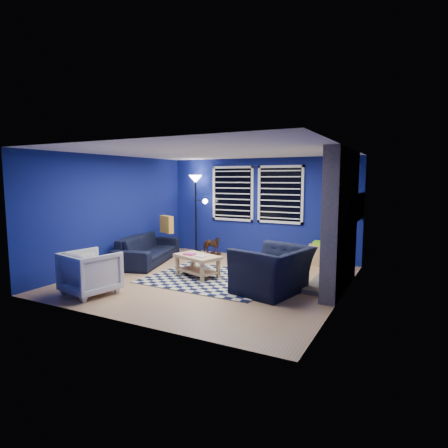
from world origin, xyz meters
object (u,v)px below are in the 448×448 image
(armchair_bent, at_px, (91,273))
(floor_lamp, at_px, (196,189))
(tv, at_px, (358,207))
(coffee_table, at_px, (197,261))
(rocking_horse, at_px, (211,245))
(cabinet, at_px, (321,255))
(sofa, at_px, (148,249))
(armchair_big, at_px, (273,270))

(armchair_bent, bearing_deg, floor_lamp, -73.86)
(tv, distance_m, coffee_table, 3.58)
(rocking_horse, distance_m, floor_lamp, 1.57)
(armchair_bent, relative_size, rocking_horse, 1.58)
(tv, xyz_separation_m, cabinet, (-0.81, 0.25, -1.15))
(floor_lamp, bearing_deg, rocking_horse, -25.84)
(armchair_bent, bearing_deg, tv, -124.11)
(coffee_table, bearing_deg, floor_lamp, 122.04)
(armchair_bent, height_order, cabinet, armchair_bent)
(rocking_horse, relative_size, cabinet, 0.88)
(sofa, xyz_separation_m, cabinet, (3.73, 1.61, -0.08))
(cabinet, xyz_separation_m, floor_lamp, (-3.36, -0.00, 1.46))
(tv, bearing_deg, coffee_table, -144.90)
(sofa, relative_size, coffee_table, 2.08)
(rocking_horse, height_order, coffee_table, rocking_horse)
(cabinet, bearing_deg, rocking_horse, 179.21)
(sofa, distance_m, cabinet, 4.07)
(armchair_big, relative_size, coffee_table, 1.16)
(cabinet, bearing_deg, sofa, -163.83)
(tv, xyz_separation_m, coffee_table, (-2.79, -1.96, -1.07))
(sofa, xyz_separation_m, armchair_big, (3.48, -0.90, 0.08))
(rocking_horse, bearing_deg, cabinet, -85.34)
(armchair_big, bearing_deg, coffee_table, -87.13)
(cabinet, distance_m, floor_lamp, 3.66)
(cabinet, relative_size, floor_lamp, 0.29)
(sofa, distance_m, coffee_table, 1.86)
(armchair_bent, distance_m, floor_lamp, 4.25)
(coffee_table, bearing_deg, cabinet, 48.16)
(coffee_table, bearing_deg, tv, 35.10)
(rocking_horse, bearing_deg, floor_lamp, 62.49)
(armchair_bent, bearing_deg, coffee_table, -108.42)
(sofa, relative_size, floor_lamp, 1.07)
(tv, bearing_deg, floor_lamp, 176.63)
(coffee_table, distance_m, cabinet, 2.97)
(armchair_bent, bearing_deg, rocking_horse, -82.98)
(armchair_big, bearing_deg, tv, 167.34)
(rocking_horse, bearing_deg, sofa, 141.05)
(armchair_bent, height_order, coffee_table, armchair_bent)
(rocking_horse, relative_size, floor_lamp, 0.25)
(coffee_table, distance_m, floor_lamp, 2.95)
(tv, relative_size, armchair_big, 0.81)
(rocking_horse, bearing_deg, armchair_bent, 174.11)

